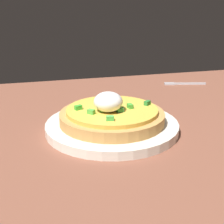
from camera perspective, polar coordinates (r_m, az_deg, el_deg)
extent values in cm
cube|color=brown|center=(66.05, 2.86, -2.64)|extent=(107.06, 73.44, 3.43)
cylinder|color=silver|center=(59.61, 0.00, -2.53)|extent=(24.59, 24.59, 1.60)
cylinder|color=#BD8747|center=(58.97, 0.00, -0.93)|extent=(19.35, 19.35, 1.96)
cylinder|color=gold|center=(58.51, 0.00, 0.29)|extent=(16.83, 16.83, 0.70)
ellipsoid|color=white|center=(56.55, -0.68, 1.85)|extent=(5.16, 5.16, 3.52)
cube|color=#33883D|center=(56.48, 1.42, 0.36)|extent=(1.42, 1.06, 0.80)
cube|color=green|center=(58.62, 3.24, 1.06)|extent=(0.96, 1.37, 0.80)
cube|color=green|center=(56.85, -1.82, 0.49)|extent=(0.83, 1.30, 0.80)
cube|color=#53B845|center=(57.58, -1.32, 0.74)|extent=(1.42, 1.05, 0.80)
cube|color=green|center=(55.71, -3.75, 0.05)|extent=(1.47, 1.47, 0.80)
cube|color=green|center=(57.47, 1.04, 0.71)|extent=(1.51, 1.38, 0.80)
cube|color=green|center=(52.60, -0.35, -1.11)|extent=(1.38, 0.98, 0.80)
cube|color=#297A31|center=(60.63, 6.31, 1.61)|extent=(1.51, 1.40, 0.80)
cube|color=green|center=(58.06, -6.03, 0.80)|extent=(1.48, 1.22, 0.80)
cube|color=#B7B7BC|center=(94.58, 13.73, 4.94)|extent=(8.91, 2.83, 0.50)
cube|color=#B7B7BC|center=(93.28, 10.19, 4.99)|extent=(3.06, 2.05, 0.50)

